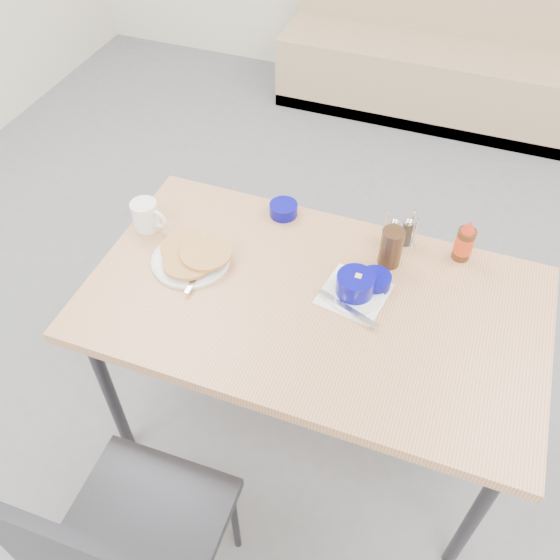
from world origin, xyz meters
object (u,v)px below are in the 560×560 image
(grits_setting, at_px, (355,287))
(dining_table, at_px, (313,312))
(condiment_caddy, at_px, (400,233))
(pancake_plate, at_px, (192,256))
(syrup_bottle, at_px, (464,242))
(booth_bench, at_px, (435,56))
(coffee_mug, at_px, (146,215))
(amber_tumbler, at_px, (391,247))
(creamer_bowl, at_px, (283,209))
(butter_bowl, at_px, (375,281))
(diner_chair, at_px, (122,545))

(grits_setting, bearing_deg, dining_table, -150.71)
(grits_setting, height_order, condiment_caddy, condiment_caddy)
(dining_table, distance_m, condiment_caddy, 0.40)
(pancake_plate, height_order, syrup_bottle, syrup_bottle)
(booth_bench, distance_m, coffee_mug, 2.54)
(coffee_mug, relative_size, condiment_caddy, 1.08)
(grits_setting, height_order, amber_tumbler, amber_tumbler)
(creamer_bowl, relative_size, amber_tumbler, 0.73)
(coffee_mug, distance_m, grits_setting, 0.75)
(creamer_bowl, bearing_deg, butter_bowl, -30.06)
(butter_bowl, distance_m, amber_tumbler, 0.13)
(coffee_mug, xyz_separation_m, syrup_bottle, (1.03, 0.22, 0.01))
(grits_setting, bearing_deg, pancake_plate, -175.88)
(pancake_plate, relative_size, coffee_mug, 2.07)
(grits_setting, relative_size, creamer_bowl, 2.36)
(booth_bench, relative_size, butter_bowl, 19.13)
(dining_table, distance_m, syrup_bottle, 0.53)
(pancake_plate, relative_size, condiment_caddy, 2.25)
(diner_chair, distance_m, grits_setting, 0.96)
(pancake_plate, bearing_deg, grits_setting, 4.12)
(syrup_bottle, bearing_deg, coffee_mug, -167.86)
(condiment_caddy, bearing_deg, coffee_mug, 173.53)
(booth_bench, bearing_deg, condiment_caddy, -85.14)
(diner_chair, xyz_separation_m, syrup_bottle, (0.64, 1.13, 0.28))
(booth_bench, bearing_deg, diner_chair, -94.33)
(butter_bowl, xyz_separation_m, syrup_bottle, (0.23, 0.22, 0.05))
(booth_bench, bearing_deg, creamer_bowl, -95.79)
(diner_chair, bearing_deg, pancake_plate, 100.65)
(coffee_mug, bearing_deg, condiment_caddy, 15.05)
(dining_table, distance_m, butter_bowl, 0.22)
(booth_bench, height_order, grits_setting, booth_bench)
(dining_table, xyz_separation_m, butter_bowl, (0.16, 0.12, 0.08))
(diner_chair, bearing_deg, amber_tumbler, 66.16)
(grits_setting, bearing_deg, amber_tumbler, 68.47)
(booth_bench, relative_size, diner_chair, 2.00)
(grits_setting, xyz_separation_m, syrup_bottle, (0.28, 0.28, 0.03))
(dining_table, height_order, coffee_mug, coffee_mug)
(butter_bowl, bearing_deg, syrup_bottle, 43.65)
(booth_bench, xyz_separation_m, amber_tumbler, (0.18, -2.30, 0.48))
(creamer_bowl, bearing_deg, condiment_caddy, 0.00)
(creamer_bowl, distance_m, syrup_bottle, 0.62)
(diner_chair, height_order, butter_bowl, diner_chair)
(dining_table, distance_m, diner_chair, 0.84)
(booth_bench, bearing_deg, dining_table, -90.00)
(dining_table, bearing_deg, coffee_mug, 169.40)
(creamer_bowl, xyz_separation_m, butter_bowl, (0.38, -0.22, 0.00))
(creamer_bowl, height_order, amber_tumbler, amber_tumbler)
(booth_bench, relative_size, syrup_bottle, 12.26)
(dining_table, relative_size, diner_chair, 1.47)
(booth_bench, relative_size, dining_table, 1.36)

